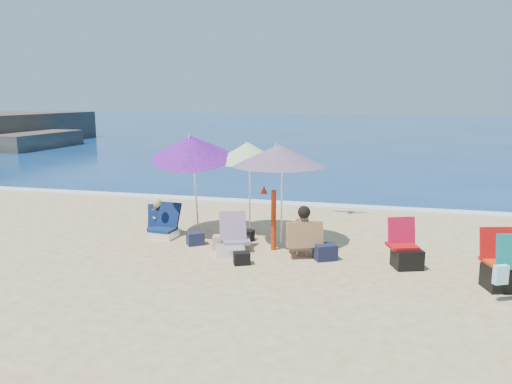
% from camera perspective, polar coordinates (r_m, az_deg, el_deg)
% --- Properties ---
extents(ground, '(120.00, 120.00, 0.00)m').
position_cam_1_polar(ground, '(8.89, 0.29, -8.24)').
color(ground, '#D8BC84').
rests_on(ground, ground).
extents(sea, '(120.00, 80.00, 0.12)m').
position_cam_1_polar(sea, '(53.29, 12.15, 7.29)').
color(sea, navy).
rests_on(sea, ground).
extents(foam, '(120.00, 0.50, 0.04)m').
position_cam_1_polar(foam, '(13.72, 5.44, -1.41)').
color(foam, white).
rests_on(foam, ground).
extents(umbrella_turquoise, '(2.14, 2.14, 2.04)m').
position_cam_1_polar(umbrella_turquoise, '(9.65, 2.62, 4.21)').
color(umbrella_turquoise, white).
rests_on(umbrella_turquoise, ground).
extents(umbrella_striped, '(1.90, 1.90, 2.01)m').
position_cam_1_polar(umbrella_striped, '(10.57, -0.95, 4.55)').
color(umbrella_striped, white).
rests_on(umbrella_striped, ground).
extents(umbrella_blue, '(2.00, 2.06, 2.31)m').
position_cam_1_polar(umbrella_blue, '(10.44, -7.40, 5.13)').
color(umbrella_blue, white).
rests_on(umbrella_blue, ground).
extents(furled_umbrella, '(0.29, 0.38, 1.29)m').
position_cam_1_polar(furled_umbrella, '(9.48, 1.81, -2.59)').
color(furled_umbrella, '#AD2E0C').
rests_on(furled_umbrella, ground).
extents(chair_navy, '(0.55, 0.66, 0.70)m').
position_cam_1_polar(chair_navy, '(10.70, -10.35, -4.11)').
color(chair_navy, '#0E254F').
rests_on(chair_navy, ground).
extents(chair_rainbow, '(0.70, 0.95, 0.73)m').
position_cam_1_polar(chair_rainbow, '(9.49, -2.76, -5.80)').
color(chair_rainbow, '#C64655').
rests_on(chair_rainbow, ground).
extents(camp_chair_left, '(0.67, 0.65, 0.84)m').
position_cam_1_polar(camp_chair_left, '(9.05, 16.74, -6.70)').
color(camp_chair_left, '#B30C0E').
rests_on(camp_chair_left, ground).
extents(camp_chair_right, '(0.64, 1.08, 0.95)m').
position_cam_1_polar(camp_chair_right, '(8.53, 26.37, -7.81)').
color(camp_chair_right, '#C4370E').
rests_on(camp_chair_right, ground).
extents(person_center, '(0.76, 0.74, 0.96)m').
position_cam_1_polar(person_center, '(9.22, 5.38, -4.57)').
color(person_center, tan).
rests_on(person_center, ground).
extents(person_left, '(0.58, 0.62, 0.82)m').
position_cam_1_polar(person_left, '(10.96, -11.19, -2.76)').
color(person_left, tan).
rests_on(person_left, ground).
extents(bag_navy_a, '(0.40, 0.38, 0.25)m').
position_cam_1_polar(bag_navy_a, '(10.06, -6.95, -5.31)').
color(bag_navy_a, '#1B203C').
rests_on(bag_navy_a, ground).
extents(bag_black_a, '(0.32, 0.25, 0.22)m').
position_cam_1_polar(bag_black_a, '(10.30, -1.12, -4.95)').
color(bag_black_a, black).
rests_on(bag_black_a, ground).
extents(bag_tan, '(0.35, 0.28, 0.26)m').
position_cam_1_polar(bag_tan, '(9.73, -4.03, -5.76)').
color(bag_tan, tan).
rests_on(bag_tan, ground).
extents(bag_navy_b, '(0.47, 0.44, 0.29)m').
position_cam_1_polar(bag_navy_b, '(9.17, 7.92, -6.81)').
color(bag_navy_b, '#161A32').
rests_on(bag_navy_b, ground).
extents(bag_black_b, '(0.34, 0.30, 0.22)m').
position_cam_1_polar(bag_black_b, '(8.85, -1.64, -7.59)').
color(bag_black_b, black).
rests_on(bag_black_b, ground).
extents(orange_item, '(0.24, 0.12, 0.03)m').
position_cam_1_polar(orange_item, '(8.95, 25.67, -9.09)').
color(orange_item, '#E34F17').
rests_on(orange_item, ground).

